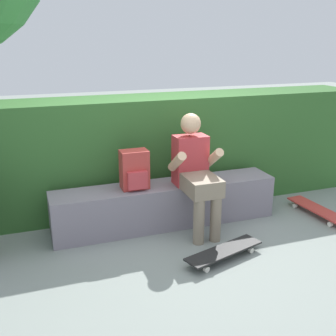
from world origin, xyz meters
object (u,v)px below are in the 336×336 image
(person_skater, at_px, (195,170))
(backpack_on_bench, at_px, (135,170))
(skateboard_beside_bench, at_px, (317,209))
(skateboard_near_person, at_px, (224,251))
(bench_main, at_px, (166,204))

(person_skater, relative_size, backpack_on_bench, 3.03)
(skateboard_beside_bench, distance_m, backpack_on_bench, 2.15)
(person_skater, relative_size, skateboard_beside_bench, 1.49)
(person_skater, xyz_separation_m, skateboard_near_person, (0.01, -0.67, -0.58))
(backpack_on_bench, bearing_deg, bench_main, 1.60)
(skateboard_near_person, xyz_separation_m, skateboard_beside_bench, (1.44, 0.50, 0.00))
(skateboard_beside_bench, relative_size, backpack_on_bench, 2.03)
(bench_main, bearing_deg, person_skater, -40.10)
(person_skater, bearing_deg, bench_main, 139.90)
(skateboard_near_person, bearing_deg, backpack_on_bench, 124.61)
(bench_main, distance_m, person_skater, 0.54)
(person_skater, height_order, skateboard_beside_bench, person_skater)
(skateboard_beside_bench, xyz_separation_m, backpack_on_bench, (-2.03, 0.36, 0.58))
(skateboard_near_person, xyz_separation_m, backpack_on_bench, (-0.60, 0.86, 0.58))
(person_skater, distance_m, backpack_on_bench, 0.62)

